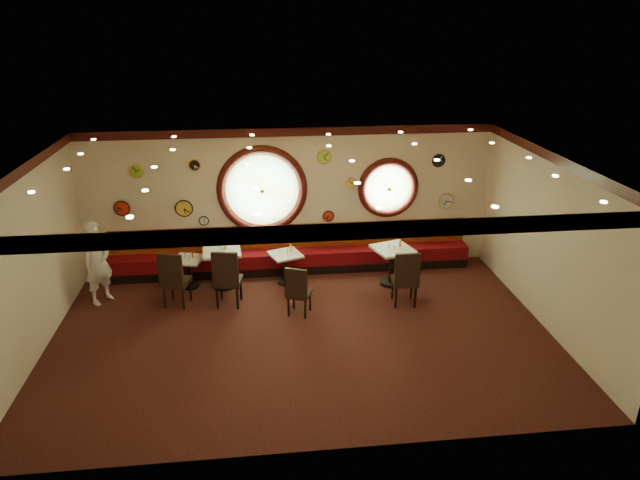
{
  "coord_description": "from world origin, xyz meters",
  "views": [
    {
      "loc": [
        -0.7,
        -8.99,
        5.47
      ],
      "look_at": [
        0.42,
        0.8,
        1.5
      ],
      "focal_mm": 32.0,
      "sensor_mm": 36.0,
      "label": 1
    }
  ],
  "objects_px": {
    "condiment_d_bottle": "(400,243)",
    "waiter": "(98,262)",
    "condiment_b_salt": "(219,246)",
    "condiment_d_salt": "(389,246)",
    "table_b": "(223,264)",
    "condiment_b_bottle": "(225,245)",
    "chair_a": "(173,276)",
    "condiment_b_pepper": "(222,248)",
    "table_c": "(286,264)",
    "condiment_c_salt": "(280,250)",
    "condiment_c_bottle": "(291,248)",
    "table_a": "(189,269)",
    "condiment_c_pepper": "(288,251)",
    "chair_b": "(227,275)",
    "condiment_d_pepper": "(394,247)",
    "condiment_a_pepper": "(189,258)",
    "chair_c": "(298,288)",
    "chair_d": "(406,275)",
    "table_d": "(392,261)",
    "condiment_a_bottle": "(192,255)",
    "condiment_a_salt": "(185,256)"
  },
  "relations": [
    {
      "from": "table_a",
      "to": "chair_d",
      "type": "distance_m",
      "value": 4.53
    },
    {
      "from": "condiment_b_pepper",
      "to": "condiment_d_salt",
      "type": "bearing_deg",
      "value": -4.35
    },
    {
      "from": "chair_d",
      "to": "condiment_c_pepper",
      "type": "height_order",
      "value": "chair_d"
    },
    {
      "from": "table_a",
      "to": "condiment_c_pepper",
      "type": "height_order",
      "value": "condiment_c_pepper"
    },
    {
      "from": "condiment_b_salt",
      "to": "condiment_c_salt",
      "type": "height_order",
      "value": "condiment_b_salt"
    },
    {
      "from": "condiment_d_pepper",
      "to": "condiment_b_bottle",
      "type": "relative_size",
      "value": 0.64
    },
    {
      "from": "condiment_c_salt",
      "to": "condiment_a_pepper",
      "type": "bearing_deg",
      "value": -176.04
    },
    {
      "from": "condiment_b_salt",
      "to": "condiment_d_salt",
      "type": "relative_size",
      "value": 0.84
    },
    {
      "from": "table_d",
      "to": "chair_c",
      "type": "xyz_separation_m",
      "value": [
        -2.1,
        -1.15,
        0.06
      ]
    },
    {
      "from": "condiment_b_salt",
      "to": "condiment_d_salt",
      "type": "height_order",
      "value": "condiment_d_salt"
    },
    {
      "from": "chair_c",
      "to": "condiment_b_pepper",
      "type": "xyz_separation_m",
      "value": [
        -1.47,
        1.41,
        0.32
      ]
    },
    {
      "from": "table_d",
      "to": "table_a",
      "type": "bearing_deg",
      "value": 175.45
    },
    {
      "from": "chair_a",
      "to": "condiment_d_salt",
      "type": "distance_m",
      "value": 4.44
    },
    {
      "from": "table_c",
      "to": "condiment_d_salt",
      "type": "height_order",
      "value": "condiment_d_salt"
    },
    {
      "from": "table_c",
      "to": "condiment_b_salt",
      "type": "relative_size",
      "value": 9.12
    },
    {
      "from": "table_b",
      "to": "condiment_b_pepper",
      "type": "bearing_deg",
      "value": -59.35
    },
    {
      "from": "condiment_a_pepper",
      "to": "condiment_d_bottle",
      "type": "distance_m",
      "value": 4.42
    },
    {
      "from": "table_c",
      "to": "condiment_d_pepper",
      "type": "xyz_separation_m",
      "value": [
        2.25,
        -0.41,
        0.46
      ]
    },
    {
      "from": "condiment_b_salt",
      "to": "condiment_d_pepper",
      "type": "relative_size",
      "value": 0.76
    },
    {
      "from": "chair_a",
      "to": "condiment_a_salt",
      "type": "height_order",
      "value": "chair_a"
    },
    {
      "from": "waiter",
      "to": "condiment_a_pepper",
      "type": "bearing_deg",
      "value": -39.1
    },
    {
      "from": "table_a",
      "to": "table_c",
      "type": "bearing_deg",
      "value": -0.57
    },
    {
      "from": "table_b",
      "to": "condiment_d_pepper",
      "type": "distance_m",
      "value": 3.62
    },
    {
      "from": "condiment_d_bottle",
      "to": "waiter",
      "type": "xyz_separation_m",
      "value": [
        -6.14,
        -0.15,
        -0.05
      ]
    },
    {
      "from": "table_b",
      "to": "condiment_b_bottle",
      "type": "distance_m",
      "value": 0.41
    },
    {
      "from": "table_a",
      "to": "table_d",
      "type": "height_order",
      "value": "table_d"
    },
    {
      "from": "chair_c",
      "to": "chair_d",
      "type": "xyz_separation_m",
      "value": [
        2.14,
        0.16,
        0.08
      ]
    },
    {
      "from": "chair_a",
      "to": "condiment_a_salt",
      "type": "relative_size",
      "value": 7.94
    },
    {
      "from": "condiment_d_pepper",
      "to": "condiment_c_bottle",
      "type": "xyz_separation_m",
      "value": [
        -2.13,
        0.53,
        -0.13
      ]
    },
    {
      "from": "chair_d",
      "to": "condiment_a_salt",
      "type": "xyz_separation_m",
      "value": [
        -4.38,
        1.38,
        0.03
      ]
    },
    {
      "from": "chair_b",
      "to": "condiment_b_pepper",
      "type": "xyz_separation_m",
      "value": [
        -0.12,
        0.89,
        0.21
      ]
    },
    {
      "from": "table_b",
      "to": "chair_c",
      "type": "relative_size",
      "value": 1.33
    },
    {
      "from": "condiment_a_pepper",
      "to": "condiment_a_salt",
      "type": "bearing_deg",
      "value": 129.87
    },
    {
      "from": "condiment_d_salt",
      "to": "waiter",
      "type": "xyz_separation_m",
      "value": [
        -5.9,
        -0.1,
        -0.02
      ]
    },
    {
      "from": "table_b",
      "to": "table_c",
      "type": "xyz_separation_m",
      "value": [
        1.33,
        0.05,
        -0.11
      ]
    },
    {
      "from": "chair_c",
      "to": "condiment_c_bottle",
      "type": "relative_size",
      "value": 3.73
    },
    {
      "from": "condiment_c_salt",
      "to": "condiment_c_bottle",
      "type": "relative_size",
      "value": 0.53
    },
    {
      "from": "table_c",
      "to": "condiment_b_salt",
      "type": "xyz_separation_m",
      "value": [
        -1.38,
        0.04,
        0.47
      ]
    },
    {
      "from": "condiment_d_salt",
      "to": "waiter",
      "type": "height_order",
      "value": "waiter"
    },
    {
      "from": "condiment_d_pepper",
      "to": "condiment_b_pepper",
      "type": "bearing_deg",
      "value": 174.39
    },
    {
      "from": "condiment_a_bottle",
      "to": "condiment_c_pepper",
      "type": "bearing_deg",
      "value": -1.43
    },
    {
      "from": "chair_c",
      "to": "condiment_c_salt",
      "type": "xyz_separation_m",
      "value": [
        -0.26,
        1.55,
        0.14
      ]
    },
    {
      "from": "condiment_b_bottle",
      "to": "condiment_d_pepper",
      "type": "bearing_deg",
      "value": -6.35
    },
    {
      "from": "table_a",
      "to": "condiment_c_salt",
      "type": "bearing_deg",
      "value": 1.82
    },
    {
      "from": "table_c",
      "to": "condiment_c_salt",
      "type": "xyz_separation_m",
      "value": [
        -0.11,
        0.08,
        0.3
      ]
    },
    {
      "from": "chair_a",
      "to": "condiment_b_pepper",
      "type": "distance_m",
      "value": 1.22
    },
    {
      "from": "table_a",
      "to": "condiment_a_pepper",
      "type": "xyz_separation_m",
      "value": [
        0.04,
        -0.07,
        0.29
      ]
    },
    {
      "from": "table_a",
      "to": "condiment_b_salt",
      "type": "height_order",
      "value": "condiment_b_salt"
    },
    {
      "from": "table_c",
      "to": "condiment_d_bottle",
      "type": "bearing_deg",
      "value": -6.51
    },
    {
      "from": "condiment_d_pepper",
      "to": "table_c",
      "type": "bearing_deg",
      "value": 169.63
    }
  ]
}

